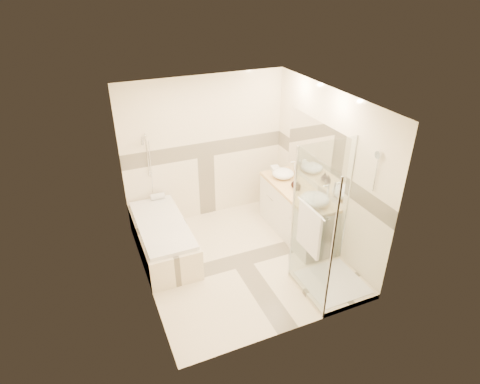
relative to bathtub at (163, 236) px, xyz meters
name	(u,v)px	position (x,y,z in m)	size (l,w,h in m)	color
room	(244,187)	(1.08, -0.64, 0.95)	(2.82, 3.02, 2.52)	#FEEDCA
bathtub	(163,236)	(0.00, 0.00, 0.00)	(0.75, 1.70, 0.56)	#FFEECB
vanity	(296,212)	(2.15, -0.35, 0.12)	(0.58, 1.62, 0.85)	white
shower_enclosure	(325,257)	(1.86, -1.62, 0.20)	(0.96, 0.93, 2.04)	#FFEECB
vessel_sink_near	(283,173)	(2.13, 0.11, 0.62)	(0.37, 0.37, 0.15)	white
vessel_sink_far	(315,199)	(2.13, -0.85, 0.63)	(0.44, 0.44, 0.17)	white
faucet_near	(295,167)	(2.35, 0.11, 0.70)	(0.11, 0.03, 0.27)	silver
faucet_far	(327,192)	(2.35, -0.85, 0.72)	(0.12, 0.03, 0.30)	silver
amenity_bottle_a	(298,186)	(2.13, -0.37, 0.62)	(0.07, 0.07, 0.15)	black
amenity_bottle_b	(295,183)	(2.13, -0.27, 0.62)	(0.12, 0.12, 0.15)	black
folded_towels	(276,169)	(2.13, 0.37, 0.58)	(0.14, 0.23, 0.07)	white
rolled_towel	(158,196)	(0.12, 0.73, 0.31)	(0.10, 0.10, 0.23)	white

